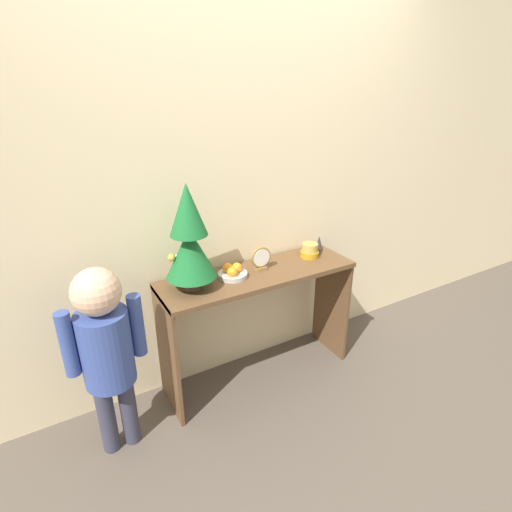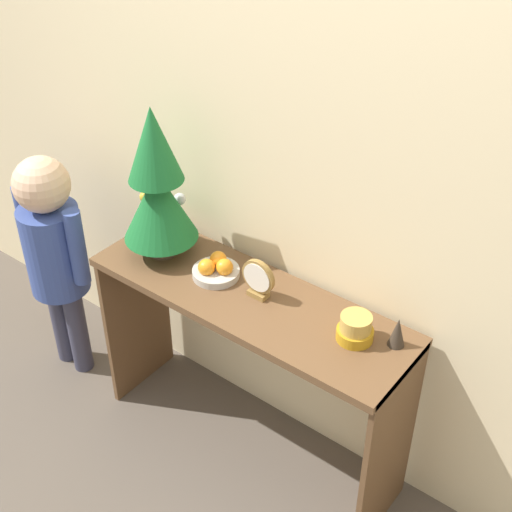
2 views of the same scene
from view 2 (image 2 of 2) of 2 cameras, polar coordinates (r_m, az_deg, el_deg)
ground_plane at (r=2.89m, az=-2.92°, el=-16.81°), size 12.00×12.00×0.00m
back_wall at (r=2.34m, az=2.87°, el=9.22°), size 7.00×0.05×2.50m
console_table at (r=2.56m, az=-0.59°, el=-6.19°), size 1.20×0.38×0.75m
mini_tree at (r=2.53m, az=-7.91°, el=5.58°), size 0.27×0.27×0.58m
fruit_bowl at (r=2.53m, az=-3.20°, el=-1.04°), size 0.17×0.17×0.08m
singing_bowl at (r=2.28m, az=7.95°, el=-5.77°), size 0.12×0.12×0.09m
desk_clock at (r=2.41m, az=0.17°, el=-1.87°), size 0.13×0.04×0.15m
figurine at (r=2.27m, az=11.25°, el=-5.99°), size 0.05×0.05×0.10m
child_figure at (r=3.00m, az=-15.91°, el=0.89°), size 0.38×0.24×1.04m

